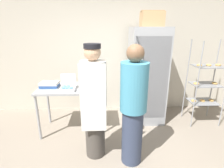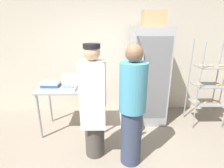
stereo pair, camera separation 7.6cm
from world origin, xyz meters
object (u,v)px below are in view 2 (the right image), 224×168
refrigerator (148,76)px  baking_rack (208,85)px  person_customer (132,107)px  cardboard_storage_box (153,19)px  blender_pitcher (85,81)px  donut_box (68,87)px  binder_stack (51,84)px  person_baker (94,102)px

refrigerator → baking_rack: size_ratio=1.14×
person_customer → cardboard_storage_box: bearing=67.8°
blender_pitcher → cardboard_storage_box: (1.23, 0.30, 1.06)m
cardboard_storage_box → donut_box: bearing=-162.8°
donut_box → binder_stack: 0.40m
donut_box → cardboard_storage_box: 1.94m
cardboard_storage_box → person_customer: 1.74m
refrigerator → baking_rack: (1.14, -0.20, -0.13)m
donut_box → blender_pitcher: 0.33m
person_baker → refrigerator: bearing=47.7°
donut_box → person_baker: (0.49, -0.56, -0.03)m
baking_rack → person_baker: person_baker is taller
donut_box → binder_stack: size_ratio=0.83×
refrigerator → person_baker: refrigerator is taller
refrigerator → donut_box: size_ratio=7.14×
person_baker → person_customer: person_customer is taller
blender_pitcher → person_baker: bearing=-74.1°
refrigerator → blender_pitcher: refrigerator is taller
cardboard_storage_box → person_baker: bearing=-134.8°
cardboard_storage_box → person_customer: bearing=-112.2°
binder_stack → cardboard_storage_box: 2.20m
donut_box → binder_stack: donut_box is taller
refrigerator → cardboard_storage_box: (0.01, -0.09, 1.09)m
person_baker → person_customer: (0.54, -0.16, -0.01)m
baking_rack → donut_box: size_ratio=6.27×
baking_rack → person_baker: (-2.16, -0.92, 0.06)m
baking_rack → cardboard_storage_box: 1.67m
blender_pitcher → cardboard_storage_box: size_ratio=0.64×
baking_rack → binder_stack: 3.01m
donut_box → person_baker: person_baker is taller
baking_rack → person_customer: (-1.62, -1.08, 0.05)m
person_customer → binder_stack: bearing=146.7°
blender_pitcher → baking_rack: bearing=4.4°
blender_pitcher → cardboard_storage_box: cardboard_storage_box is taller
donut_box → person_customer: bearing=-35.4°
refrigerator → donut_box: 1.60m
donut_box → cardboard_storage_box: (1.51, 0.47, 1.13)m
person_customer → baking_rack: bearing=33.7°
binder_stack → person_customer: size_ratio=0.19×
blender_pitcher → binder_stack: size_ratio=0.79×
refrigerator → cardboard_storage_box: size_ratio=4.75×
donut_box → person_baker: size_ratio=0.16×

